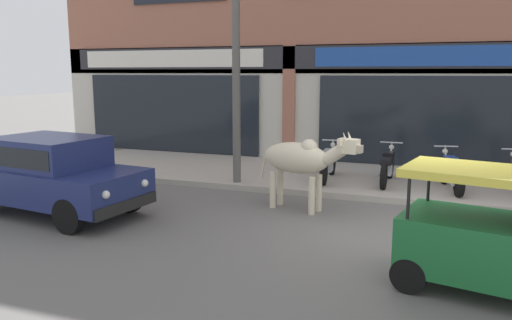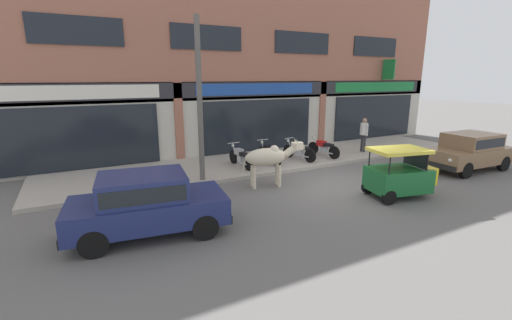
# 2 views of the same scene
# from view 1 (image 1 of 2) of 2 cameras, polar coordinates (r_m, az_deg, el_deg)

# --- Properties ---
(ground_plane) EXTENTS (90.00, 90.00, 0.00)m
(ground_plane) POSITION_cam_1_polar(r_m,az_deg,el_deg) (8.39, 17.69, -8.87)
(ground_plane) COLOR #605E5B
(sidewalk) EXTENTS (19.00, 3.79, 0.14)m
(sidewalk) POSITION_cam_1_polar(r_m,az_deg,el_deg) (12.32, 18.55, -2.58)
(sidewalk) COLOR #A8A093
(sidewalk) RESTS_ON ground
(shop_building) EXTENTS (23.00, 1.40, 8.68)m
(shop_building) POSITION_cam_1_polar(r_m,az_deg,el_deg) (14.28, 19.76, 15.38)
(shop_building) COLOR #9E604C
(shop_building) RESTS_ON ground
(cow) EXTENTS (2.11, 0.90, 1.61)m
(cow) POSITION_cam_1_polar(r_m,az_deg,el_deg) (9.56, 5.10, 0.10)
(cow) COLOR beige
(cow) RESTS_ON ground
(car_0) EXTENTS (3.75, 2.04, 1.46)m
(car_0) POSITION_cam_1_polar(r_m,az_deg,el_deg) (10.07, -22.30, -1.22)
(car_0) COLOR black
(car_0) RESTS_ON ground
(auto_rickshaw) EXTENTS (2.12, 1.50, 1.52)m
(auto_rickshaw) POSITION_cam_1_polar(r_m,az_deg,el_deg) (6.67, 24.53, -8.25)
(auto_rickshaw) COLOR black
(auto_rickshaw) RESTS_ON ground
(motorcycle_0) EXTENTS (0.52, 1.81, 0.88)m
(motorcycle_0) POSITION_cam_1_polar(r_m,az_deg,el_deg) (11.86, 8.25, -0.39)
(motorcycle_0) COLOR black
(motorcycle_0) RESTS_ON sidewalk
(motorcycle_1) EXTENTS (0.52, 1.81, 0.88)m
(motorcycle_1) POSITION_cam_1_polar(r_m,az_deg,el_deg) (11.74, 14.78, -0.73)
(motorcycle_1) COLOR black
(motorcycle_1) RESTS_ON sidewalk
(motorcycle_2) EXTENTS (0.64, 1.79, 0.88)m
(motorcycle_2) POSITION_cam_1_polar(r_m,az_deg,el_deg) (11.52, 21.43, -1.30)
(motorcycle_2) COLOR black
(motorcycle_2) RESTS_ON sidewalk
(utility_pole) EXTENTS (0.18, 0.18, 5.36)m
(utility_pole) POSITION_cam_1_polar(r_m,az_deg,el_deg) (11.29, -2.28, 10.88)
(utility_pole) COLOR #595651
(utility_pole) RESTS_ON sidewalk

